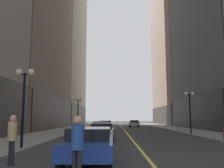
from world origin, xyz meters
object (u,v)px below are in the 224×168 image
at_px(street_lamp_right_mid, 190,103).
at_px(car_silver, 134,123).
at_px(car_blue, 90,143).
at_px(pedestrian_in_blue_hoodie, 77,143).
at_px(car_maroon, 105,125).
at_px(street_lamp_left_near, 24,90).
at_px(pedestrian_in_tan_trench, 12,135).
at_px(street_lamp_left_far, 78,107).
at_px(car_yellow, 101,126).
at_px(car_white, 102,131).

bearing_deg(street_lamp_right_mid, car_silver, 100.18).
xyz_separation_m(car_blue, pedestrian_in_blue_hoodie, (-0.02, -3.20, 0.32)).
bearing_deg(pedestrian_in_blue_hoodie, car_silver, 83.36).
relative_size(car_maroon, pedestrian_in_blue_hoodie, 2.34).
bearing_deg(car_blue, street_lamp_left_near, 140.03).
height_order(car_blue, car_maroon, same).
xyz_separation_m(car_silver, street_lamp_right_mid, (4.04, -22.49, 2.54)).
bearing_deg(car_blue, pedestrian_in_tan_trench, -164.19).
distance_m(car_blue, street_lamp_left_far, 23.84).
bearing_deg(street_lamp_left_far, car_silver, 58.97).
height_order(pedestrian_in_tan_trench, street_lamp_right_mid, street_lamp_right_mid).
relative_size(car_yellow, street_lamp_right_mid, 1.06).
bearing_deg(pedestrian_in_tan_trench, pedestrian_in_blue_hoodie, -40.89).
xyz_separation_m(street_lamp_left_near, street_lamp_right_mid, (12.80, 12.10, 0.00)).
bearing_deg(car_blue, pedestrian_in_blue_hoodie, -90.31).
xyz_separation_m(pedestrian_in_tan_trench, street_lamp_left_near, (-1.20, 4.14, 2.18)).
xyz_separation_m(street_lamp_left_near, street_lamp_left_far, (0.00, 20.02, 0.00)).
xyz_separation_m(car_white, car_yellow, (-0.67, 9.95, 0.00)).
relative_size(car_silver, pedestrian_in_tan_trench, 2.35).
relative_size(car_yellow, pedestrian_in_blue_hoodie, 2.66).
distance_m(street_lamp_left_near, street_lamp_left_far, 20.02).
bearing_deg(car_white, pedestrian_in_blue_hoodie, -90.17).
bearing_deg(car_blue, car_maroon, 90.83).
relative_size(street_lamp_left_near, street_lamp_right_mid, 1.00).
bearing_deg(car_silver, car_maroon, -117.78).
relative_size(car_blue, pedestrian_in_blue_hoodie, 2.57).
bearing_deg(car_blue, car_silver, 82.84).
height_order(car_blue, car_white, same).
bearing_deg(street_lamp_right_mid, car_yellow, 155.70).
height_order(car_yellow, street_lamp_left_near, street_lamp_left_near).
height_order(car_maroon, car_silver, same).
height_order(pedestrian_in_blue_hoodie, street_lamp_left_far, street_lamp_left_far).
bearing_deg(car_maroon, pedestrian_in_blue_hoodie, -89.29).
bearing_deg(car_yellow, pedestrian_in_blue_hoodie, -88.43).
height_order(car_white, car_yellow, same).
xyz_separation_m(car_white, street_lamp_left_far, (-4.02, 13.60, 2.54)).
height_order(car_blue, street_lamp_right_mid, street_lamp_right_mid).
relative_size(car_maroon, street_lamp_right_mid, 0.94).
bearing_deg(car_white, street_lamp_right_mid, 32.88).
height_order(car_maroon, street_lamp_right_mid, street_lamp_right_mid).
height_order(car_maroon, street_lamp_left_far, street_lamp_left_far).
distance_m(car_maroon, street_lamp_left_near, 25.15).
relative_size(car_blue, car_silver, 1.06).
distance_m(pedestrian_in_tan_trench, street_lamp_right_mid, 20.08).
bearing_deg(car_silver, pedestrian_in_tan_trench, -101.05).
height_order(pedestrian_in_blue_hoodie, street_lamp_left_near, street_lamp_left_near).
height_order(car_white, pedestrian_in_blue_hoodie, pedestrian_in_blue_hoodie).
relative_size(pedestrian_in_blue_hoodie, street_lamp_right_mid, 0.40).
bearing_deg(car_maroon, pedestrian_in_tan_trench, -94.73).
distance_m(car_white, car_maroon, 18.35).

